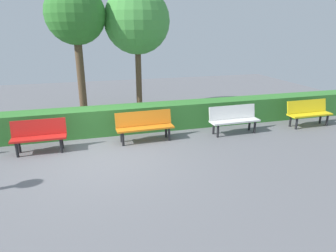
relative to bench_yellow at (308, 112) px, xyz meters
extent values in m
plane|color=slate|center=(6.78, 0.75, -0.48)|extent=(23.79, 23.79, 0.00)
cube|color=yellow|center=(0.00, 0.07, -0.07)|extent=(1.53, 0.44, 0.05)
cube|color=yellow|center=(0.00, -0.12, 0.17)|extent=(1.53, 0.15, 0.42)
cylinder|color=black|center=(-0.62, 0.22, -0.29)|extent=(0.07, 0.07, 0.39)
cylinder|color=black|center=(-0.61, -0.08, -0.29)|extent=(0.07, 0.07, 0.39)
cylinder|color=black|center=(0.61, 0.23, -0.29)|extent=(0.07, 0.07, 0.39)
cylinder|color=black|center=(0.61, -0.07, -0.29)|extent=(0.07, 0.07, 0.39)
cube|color=white|center=(2.77, 0.07, -0.07)|extent=(1.58, 0.46, 0.05)
cube|color=white|center=(2.77, -0.12, 0.17)|extent=(1.57, 0.15, 0.42)
cylinder|color=black|center=(2.13, 0.20, -0.29)|extent=(0.07, 0.07, 0.39)
cylinder|color=black|center=(2.14, -0.10, -0.29)|extent=(0.07, 0.07, 0.39)
cylinder|color=black|center=(3.40, 0.23, -0.29)|extent=(0.07, 0.07, 0.39)
cylinder|color=black|center=(3.41, -0.07, -0.29)|extent=(0.07, 0.07, 0.39)
cube|color=orange|center=(5.57, -0.03, -0.07)|extent=(1.66, 0.47, 0.05)
cube|color=orange|center=(5.57, -0.22, 0.17)|extent=(1.65, 0.19, 0.42)
cylinder|color=black|center=(4.89, 0.10, -0.29)|extent=(0.07, 0.07, 0.39)
cylinder|color=black|center=(4.90, -0.20, -0.29)|extent=(0.07, 0.07, 0.39)
cylinder|color=black|center=(6.24, 0.14, -0.29)|extent=(0.07, 0.07, 0.39)
cylinder|color=black|center=(6.25, -0.16, -0.29)|extent=(0.07, 0.07, 0.39)
cube|color=red|center=(8.40, 0.03, -0.07)|extent=(1.37, 0.42, 0.05)
cube|color=red|center=(8.40, -0.16, 0.17)|extent=(1.37, 0.11, 0.42)
cylinder|color=black|center=(7.87, 0.18, -0.29)|extent=(0.07, 0.07, 0.39)
cylinder|color=black|center=(7.87, -0.12, -0.29)|extent=(0.07, 0.07, 0.39)
cylinder|color=black|center=(8.93, 0.18, -0.29)|extent=(0.07, 0.07, 0.39)
cylinder|color=black|center=(8.93, -0.12, -0.29)|extent=(0.07, 0.07, 0.39)
cube|color=#387F33|center=(5.55, -1.07, -0.07)|extent=(19.79, 0.73, 0.83)
cylinder|color=brown|center=(5.15, -3.21, 0.86)|extent=(0.22, 0.22, 2.69)
sphere|color=#479942|center=(5.15, -3.21, 2.92)|extent=(2.37, 2.37, 2.37)
cylinder|color=brown|center=(7.26, -3.00, 1.01)|extent=(0.27, 0.27, 2.99)
sphere|color=#337A2D|center=(7.26, -3.00, 3.11)|extent=(2.00, 2.00, 2.00)
camera|label=1|loc=(7.08, 7.79, 2.62)|focal=31.18mm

